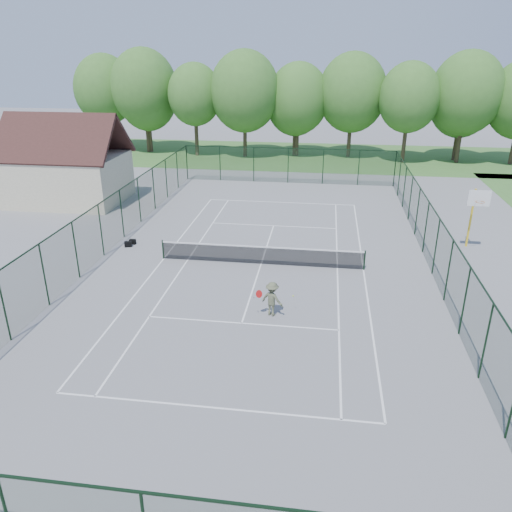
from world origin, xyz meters
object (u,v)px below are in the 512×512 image
Objects in this scene: tennis_net at (261,254)px; tennis_player at (272,299)px; sports_bag_a at (133,242)px; basketball_goal at (475,207)px.

tennis_net is 6.19× the size of tennis_player.
basketball_goal is at bearing 4.81° from sports_bag_a.
tennis_player is at bearing -77.71° from tennis_net.
tennis_player is (1.20, -5.49, 0.21)m from tennis_net.
tennis_net is 5.63m from tennis_player.
tennis_player is (-10.53, -9.32, -1.78)m from basketball_goal.
basketball_goal is 9.85× the size of sports_bag_a.
tennis_player is at bearing -138.49° from basketball_goal.
basketball_goal reaches higher than tennis_player.
basketball_goal is 2.04× the size of tennis_player.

